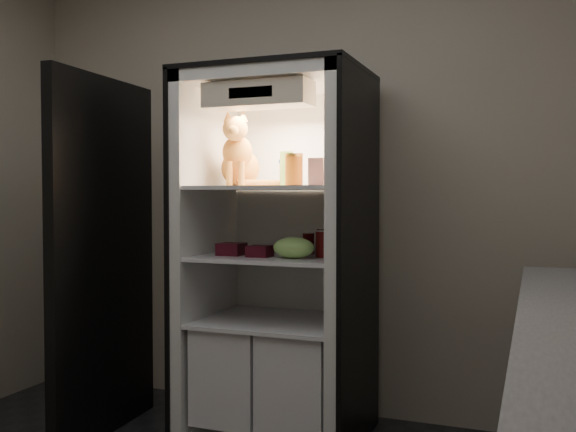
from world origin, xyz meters
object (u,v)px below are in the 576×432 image
at_px(refrigerator, 280,282).
at_px(tabby_cat, 239,159).
at_px(condiment_jar, 289,245).
at_px(grape_bag, 294,248).
at_px(parmesan_shaker, 286,169).
at_px(pepper_jar, 339,165).
at_px(soda_can_c, 323,244).
at_px(salsa_jar, 294,170).
at_px(soda_can_a, 308,243).
at_px(soda_can_b, 324,242).
at_px(berry_box_left, 232,249).
at_px(mayo_tub, 288,173).
at_px(cream_carton, 318,172).
at_px(berry_box_right, 260,251).

xyz_separation_m(refrigerator, tabby_cat, (-0.22, -0.02, 0.64)).
height_order(condiment_jar, grape_bag, grape_bag).
relative_size(parmesan_shaker, grape_bag, 0.88).
relative_size(pepper_jar, soda_can_c, 1.63).
distance_m(salsa_jar, pepper_jar, 0.24).
bearing_deg(refrigerator, soda_can_a, 16.23).
height_order(soda_can_a, grape_bag, soda_can_a).
relative_size(tabby_cat, pepper_jar, 1.81).
relative_size(soda_can_b, berry_box_left, 1.13).
height_order(pepper_jar, soda_can_b, pepper_jar).
bearing_deg(condiment_jar, soda_can_a, 31.72).
height_order(refrigerator, condiment_jar, refrigerator).
relative_size(mayo_tub, berry_box_left, 1.14).
relative_size(parmesan_shaker, cream_carton, 1.41).
xyz_separation_m(parmesan_shaker, mayo_tub, (-0.01, 0.05, -0.02)).
height_order(condiment_jar, berry_box_left, condiment_jar).
relative_size(salsa_jar, soda_can_c, 1.21).
xyz_separation_m(soda_can_a, soda_can_b, (0.10, -0.05, 0.01)).
bearing_deg(berry_box_right, soda_can_b, 32.36).
distance_m(tabby_cat, soda_can_c, 0.65).
height_order(soda_can_a, berry_box_right, soda_can_a).
relative_size(cream_carton, berry_box_left, 1.04).
distance_m(tabby_cat, berry_box_right, 0.53).
height_order(soda_can_b, berry_box_left, soda_can_b).
relative_size(pepper_jar, condiment_jar, 2.37).
xyz_separation_m(soda_can_a, condiment_jar, (-0.09, -0.05, -0.01)).
height_order(mayo_tub, soda_can_a, mayo_tub).
bearing_deg(soda_can_b, salsa_jar, -134.25).
distance_m(tabby_cat, salsa_jar, 0.37).
relative_size(parmesan_shaker, soda_can_c, 1.37).
distance_m(parmesan_shaker, soda_can_a, 0.40).
distance_m(soda_can_a, berry_box_left, 0.40).
height_order(cream_carton, soda_can_c, cream_carton).
height_order(salsa_jar, soda_can_c, salsa_jar).
distance_m(cream_carton, berry_box_left, 0.62).
bearing_deg(cream_carton, condiment_jar, 137.33).
xyz_separation_m(grape_bag, berry_box_right, (-0.18, 0.01, -0.02)).
distance_m(parmesan_shaker, cream_carton, 0.36).
bearing_deg(berry_box_left, salsa_jar, 5.04).
bearing_deg(parmesan_shaker, tabby_cat, -170.03).
bearing_deg(soda_can_a, refrigerator, -163.77).
xyz_separation_m(parmesan_shaker, soda_can_a, (0.11, 0.02, -0.38)).
distance_m(mayo_tub, soda_can_c, 0.46).
xyz_separation_m(pepper_jar, berry_box_left, (-0.51, -0.18, -0.43)).
relative_size(tabby_cat, berry_box_left, 3.17).
bearing_deg(salsa_jar, condiment_jar, 122.36).
xyz_separation_m(mayo_tub, salsa_jar, (0.11, -0.20, 0.01)).
distance_m(parmesan_shaker, berry_box_right, 0.46).
distance_m(mayo_tub, cream_carton, 0.40).
relative_size(parmesan_shaker, soda_can_a, 1.62).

